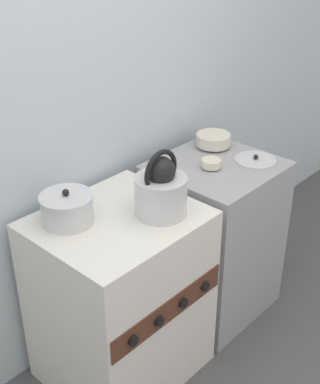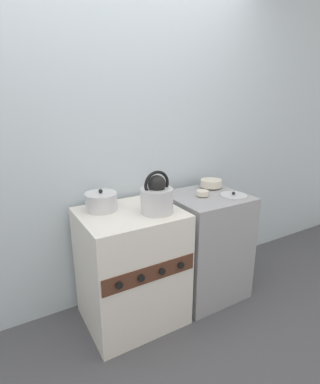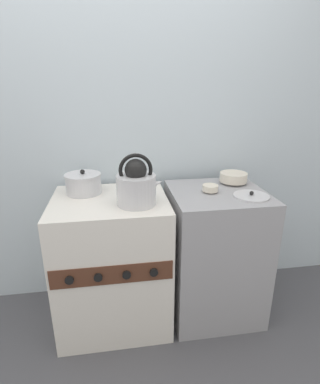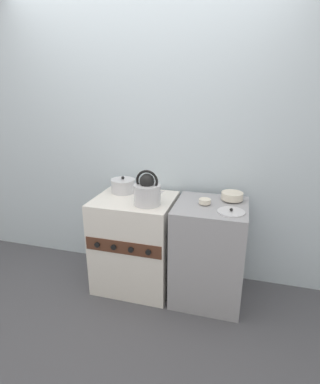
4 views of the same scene
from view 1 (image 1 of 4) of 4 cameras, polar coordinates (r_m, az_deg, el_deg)
name	(u,v)px [view 1 (image 1 of 4)]	position (r m, az deg, el deg)	size (l,w,h in m)	color
wall_back	(53,99)	(2.24, -11.34, 9.72)	(7.00, 0.06, 2.50)	silver
stove	(121,298)	(2.41, -4.18, -11.21)	(0.66, 0.59, 0.83)	silver
counter	(213,237)	(2.79, 5.66, -4.84)	(0.56, 0.55, 0.84)	#99999E
kettle	(161,190)	(2.14, 0.13, 0.24)	(0.26, 0.21, 0.28)	silver
cooking_pot	(67,209)	(2.14, -9.87, -1.75)	(0.21, 0.21, 0.15)	silver
enamel_bowl	(213,140)	(2.75, 5.70, 5.57)	(0.17, 0.17, 0.07)	beige
small_ceramic_bowl	(211,163)	(2.53, 5.49, 3.07)	(0.09, 0.09, 0.04)	beige
loose_pot_lid	(256,160)	(2.64, 10.16, 3.39)	(0.20, 0.20, 0.03)	silver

